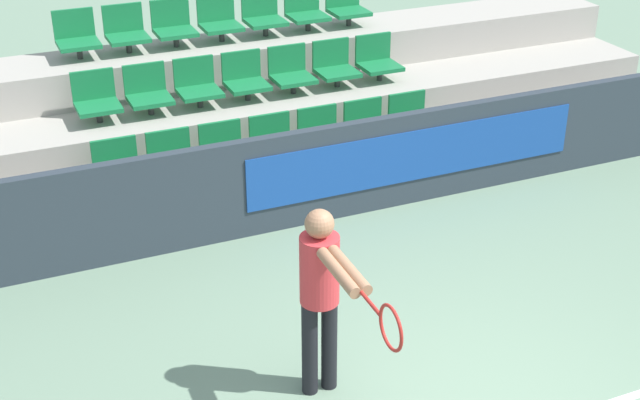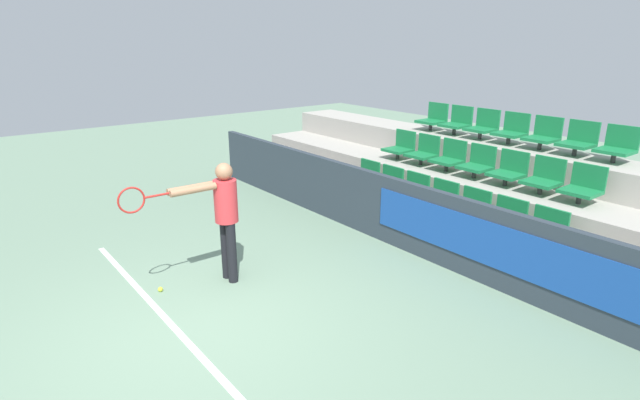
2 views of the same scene
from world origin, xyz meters
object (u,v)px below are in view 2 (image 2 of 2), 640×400
at_px(stadium_chair_5, 506,220).
at_px(stadium_chair_17, 512,130).
at_px(stadium_chair_7, 401,146).
at_px(stadium_chair_11, 509,170).
at_px(stadium_chair_19, 579,140).
at_px(stadium_chair_9, 449,157).
at_px(stadium_chair_14, 433,118).
at_px(stadium_chair_16, 483,126).
at_px(stadium_chair_1, 387,184).
at_px(stadium_chair_8, 424,151).
at_px(stadium_chair_12, 544,178).
at_px(stadium_chair_6, 545,231).
at_px(stadium_chair_3, 440,200).
at_px(stadium_chair_4, 471,209).
at_px(stadium_chair_13, 583,186).
at_px(stadium_chair_20, 618,146).
at_px(tennis_ball, 160,289).
at_px(stadium_chair_10, 478,163).
at_px(stadium_chair_15, 457,122).
at_px(tennis_player, 221,211).
at_px(stadium_chair_0, 365,177).
at_px(stadium_chair_18, 543,135).
at_px(stadium_chair_2, 412,191).

bearing_deg(stadium_chair_5, stadium_chair_17, 122.07).
bearing_deg(stadium_chair_7, stadium_chair_11, 0.00).
distance_m(stadium_chair_7, stadium_chair_19, 3.12).
relative_size(stadium_chair_9, stadium_chair_14, 1.00).
distance_m(stadium_chair_14, stadium_chair_16, 1.18).
xyz_separation_m(stadium_chair_1, stadium_chair_8, (0.00, 0.94, 0.46)).
height_order(stadium_chair_9, stadium_chair_14, stadium_chair_14).
relative_size(stadium_chair_9, stadium_chair_12, 1.00).
bearing_deg(stadium_chair_8, stadium_chair_6, -17.70).
bearing_deg(stadium_chair_3, stadium_chair_4, 0.00).
bearing_deg(stadium_chair_13, stadium_chair_19, 122.07).
distance_m(stadium_chair_20, tennis_ball, 6.96).
relative_size(stadium_chair_4, stadium_chair_9, 1.00).
bearing_deg(stadium_chair_4, stadium_chair_10, 122.07).
bearing_deg(stadium_chair_15, stadium_chair_7, -122.07).
xyz_separation_m(stadium_chair_14, stadium_chair_17, (1.76, 0.00, 0.00)).
height_order(stadium_chair_14, stadium_chair_15, same).
bearing_deg(stadium_chair_10, stadium_chair_19, 38.59).
bearing_deg(stadium_chair_12, stadium_chair_8, 180.00).
relative_size(stadium_chair_19, tennis_player, 0.33).
height_order(stadium_chair_5, stadium_chair_15, stadium_chair_15).
bearing_deg(stadium_chair_8, tennis_player, -86.17).
xyz_separation_m(stadium_chair_12, stadium_chair_19, (0.00, 0.94, 0.46)).
bearing_deg(stadium_chair_4, stadium_chair_15, 133.22).
height_order(stadium_chair_9, stadium_chair_10, same).
bearing_deg(stadium_chair_6, stadium_chair_1, 180.00).
height_order(stadium_chair_0, stadium_chair_7, stadium_chair_7).
height_order(stadium_chair_1, stadium_chair_10, stadium_chair_10).
relative_size(stadium_chair_10, stadium_chair_18, 1.00).
relative_size(stadium_chair_13, stadium_chair_16, 1.00).
xyz_separation_m(stadium_chair_5, stadium_chair_7, (-2.94, 0.94, 0.46)).
height_order(stadium_chair_8, stadium_chair_15, stadium_chair_15).
height_order(stadium_chair_2, tennis_ball, stadium_chair_2).
height_order(stadium_chair_2, stadium_chair_4, same).
bearing_deg(stadium_chair_19, stadium_chair_8, -158.25).
distance_m(stadium_chair_0, stadium_chair_6, 3.53).
bearing_deg(stadium_chair_3, stadium_chair_2, 180.00).
bearing_deg(stadium_chair_4, stadium_chair_16, 122.07).
height_order(stadium_chair_9, stadium_chair_15, stadium_chair_15).
height_order(stadium_chair_12, stadium_chair_19, stadium_chair_19).
distance_m(stadium_chair_3, stadium_chair_18, 2.17).
bearing_deg(stadium_chair_3, stadium_chair_16, 107.39).
bearing_deg(stadium_chair_16, stadium_chair_15, 180.00).
distance_m(stadium_chair_3, stadium_chair_14, 2.73).
height_order(stadium_chair_15, tennis_ball, stadium_chair_15).
bearing_deg(stadium_chair_2, stadium_chair_14, 122.07).
height_order(stadium_chair_14, stadium_chair_18, same).
xyz_separation_m(stadium_chair_0, stadium_chair_10, (1.76, 0.94, 0.46)).
xyz_separation_m(stadium_chair_2, stadium_chair_14, (-1.18, 1.88, 0.92)).
distance_m(stadium_chair_1, stadium_chair_17, 2.40).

